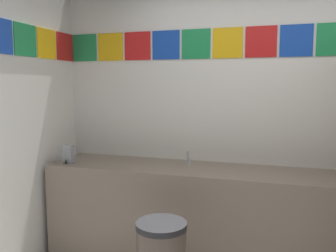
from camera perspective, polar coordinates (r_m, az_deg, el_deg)
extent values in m
cube|color=white|center=(3.17, 17.02, 2.16)|extent=(3.91, 0.08, 2.70)
cube|color=#1E8C4C|center=(3.63, -13.32, 12.17)|extent=(0.26, 0.01, 0.26)
cube|color=yellow|center=(3.50, -9.29, 12.48)|extent=(0.26, 0.01, 0.26)
cube|color=red|center=(3.38, -4.96, 12.74)|extent=(0.26, 0.01, 0.26)
cube|color=#1947B7|center=(3.29, -0.34, 12.94)|extent=(0.26, 0.01, 0.26)
cube|color=#1E8C4C|center=(3.21, 4.53, 13.06)|extent=(0.26, 0.01, 0.26)
cube|color=yellow|center=(3.16, 9.59, 13.09)|extent=(0.26, 0.01, 0.26)
cube|color=red|center=(3.14, 14.78, 13.02)|extent=(0.26, 0.01, 0.26)
cube|color=#1947B7|center=(3.13, 20.01, 12.84)|extent=(0.26, 0.01, 0.26)
cube|color=#1E8C4C|center=(3.16, 25.19, 12.57)|extent=(0.26, 0.01, 0.26)
cube|color=#1947B7|center=(2.94, -25.56, 13.04)|extent=(0.01, 0.26, 0.26)
cube|color=#1E8C4C|center=(3.14, -22.04, 12.74)|extent=(0.01, 0.26, 0.26)
cube|color=yellow|center=(3.36, -18.98, 12.44)|extent=(0.01, 0.26, 0.26)
cube|color=red|center=(3.59, -16.30, 12.15)|extent=(0.01, 0.26, 0.26)
cube|color=gray|center=(3.14, 2.90, -14.61)|extent=(2.39, 0.57, 0.89)
cube|color=gray|center=(3.27, 4.15, -6.29)|extent=(2.39, 0.03, 0.08)
cylinder|color=#F1EDCB|center=(2.99, 2.80, -7.83)|extent=(0.34, 0.34, 0.10)
cylinder|color=silver|center=(3.10, 3.46, -5.77)|extent=(0.04, 0.04, 0.05)
cylinder|color=silver|center=(3.04, 3.24, -4.68)|extent=(0.02, 0.06, 0.09)
cube|color=gray|center=(3.25, -15.76, -4.44)|extent=(0.09, 0.07, 0.16)
cylinder|color=black|center=(3.23, -16.16, -5.63)|extent=(0.02, 0.02, 0.03)
cylinder|color=#262628|center=(2.43, -1.09, -15.73)|extent=(0.34, 0.34, 0.04)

